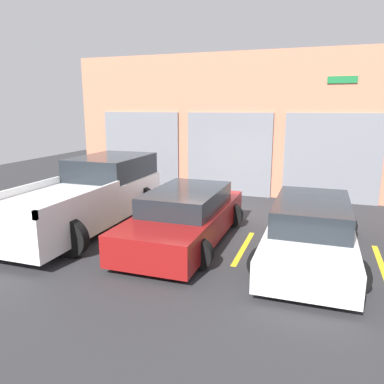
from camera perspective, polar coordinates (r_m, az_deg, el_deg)
The scene contains 9 objects.
ground_plane at distance 11.08m, azimuth 2.86°, elevation -3.72°, with size 28.00×28.00×0.00m, color #2D2D30.
shophouse_building at distance 13.83m, azimuth 6.77°, elevation 9.84°, with size 12.47×0.68×5.03m.
pickup_truck at distance 10.40m, azimuth -15.38°, elevation -0.53°, with size 2.56×5.55×1.75m.
sedan_white at distance 8.45m, azimuth 17.61°, elevation -5.53°, with size 2.13×4.79×1.22m.
sedan_side at distance 8.94m, azimuth -0.99°, elevation -3.79°, with size 2.19×4.63×1.25m.
parking_stripe_far_left at distance 11.23m, azimuth -22.08°, elevation -4.42°, with size 0.12×2.20×0.01m, color gold.
parking_stripe_left at distance 9.65m, azimuth -9.06°, elevation -6.37°, with size 0.12×2.20×0.01m, color gold.
parking_stripe_centre at distance 8.74m, azimuth 7.88°, elevation -8.39°, with size 0.12×2.20×0.01m, color gold.
parking_stripe_right at distance 8.72m, azimuth 26.87°, elevation -9.78°, with size 0.12×2.20×0.01m, color gold.
Camera 1 is at (2.93, -10.22, 3.14)m, focal length 35.00 mm.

